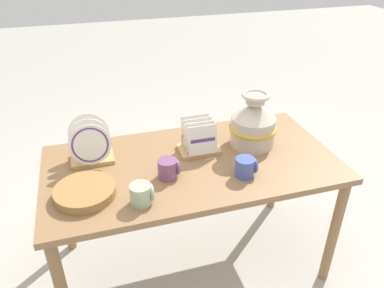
% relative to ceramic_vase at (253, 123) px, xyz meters
% --- Properties ---
extents(ground_plane, '(14.00, 14.00, 0.00)m').
position_rel_ceramic_vase_xyz_m(ground_plane, '(-0.38, -0.08, -0.89)').
color(ground_plane, '#B2ADA3').
extents(display_table, '(1.55, 0.79, 0.75)m').
position_rel_ceramic_vase_xyz_m(display_table, '(-0.38, -0.08, -0.22)').
color(display_table, olive).
rests_on(display_table, ground_plane).
extents(ceramic_vase, '(0.27, 0.27, 0.31)m').
position_rel_ceramic_vase_xyz_m(ceramic_vase, '(0.00, 0.00, 0.00)').
color(ceramic_vase, beige).
rests_on(ceramic_vase, display_table).
extents(dish_rack_round_plates, '(0.22, 0.18, 0.24)m').
position_rel_ceramic_vase_xyz_m(dish_rack_round_plates, '(-0.89, 0.08, -0.05)').
color(dish_rack_round_plates, tan).
rests_on(dish_rack_round_plates, display_table).
extents(dish_rack_square_plates, '(0.22, 0.17, 0.18)m').
position_rel_ceramic_vase_xyz_m(dish_rack_square_plates, '(-0.31, 0.01, -0.08)').
color(dish_rack_square_plates, tan).
rests_on(dish_rack_square_plates, display_table).
extents(wicker_charger_stack, '(0.28, 0.28, 0.04)m').
position_rel_ceramic_vase_xyz_m(wicker_charger_stack, '(-0.94, -0.22, -0.11)').
color(wicker_charger_stack, olive).
rests_on(wicker_charger_stack, display_table).
extents(mug_plum_glaze, '(0.11, 0.10, 0.10)m').
position_rel_ceramic_vase_xyz_m(mug_plum_glaze, '(-0.53, -0.18, -0.09)').
color(mug_plum_glaze, '#7A4770').
rests_on(mug_plum_glaze, display_table).
extents(mug_cobalt_glaze, '(0.11, 0.10, 0.10)m').
position_rel_ceramic_vase_xyz_m(mug_cobalt_glaze, '(-0.16, -0.28, -0.09)').
color(mug_cobalt_glaze, '#42569E').
rests_on(mug_cobalt_glaze, display_table).
extents(mug_sage_glaze, '(0.11, 0.10, 0.10)m').
position_rel_ceramic_vase_xyz_m(mug_sage_glaze, '(-0.70, -0.35, -0.09)').
color(mug_sage_glaze, '#9EB28E').
rests_on(mug_sage_glaze, display_table).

